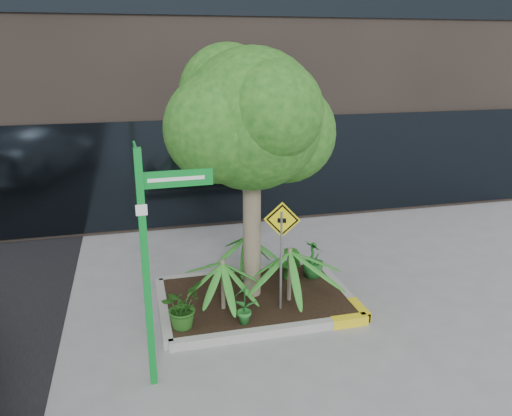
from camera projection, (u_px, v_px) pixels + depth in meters
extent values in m
plane|color=gray|center=(248.00, 313.00, 8.48)|extent=(80.00, 80.00, 0.00)
cube|color=#9E9E99|center=(242.00, 273.00, 9.80)|extent=(3.20, 0.15, 0.15)
cube|color=#9E9E99|center=(272.00, 332.00, 7.77)|extent=(3.20, 0.15, 0.15)
cube|color=#9E9E99|center=(163.00, 310.00, 8.41)|extent=(0.15, 2.20, 0.15)
cube|color=#9E9E99|center=(340.00, 289.00, 9.16)|extent=(0.15, 2.20, 0.15)
cube|color=yellow|center=(350.00, 321.00, 8.07)|extent=(0.60, 0.17, 0.15)
cube|color=black|center=(255.00, 297.00, 8.77)|extent=(3.05, 2.05, 0.06)
cylinder|color=gray|center=(252.00, 226.00, 8.46)|extent=(0.30, 0.30, 2.83)
cylinder|color=gray|center=(257.00, 166.00, 8.16)|extent=(0.54, 0.15, 0.92)
sphere|color=#1A5016|center=(252.00, 119.00, 7.91)|extent=(2.27, 2.27, 2.27)
sphere|color=#1A5016|center=(286.00, 133.00, 8.41)|extent=(1.70, 1.70, 1.70)
sphere|color=#1A5016|center=(219.00, 128.00, 7.63)|extent=(1.70, 1.70, 1.70)
sphere|color=#1A5016|center=(273.00, 111.00, 7.37)|extent=(1.51, 1.51, 1.51)
sphere|color=#1A5016|center=(228.00, 93.00, 8.17)|extent=(1.61, 1.61, 1.61)
cylinder|color=gray|center=(289.00, 274.00, 8.47)|extent=(0.07, 0.07, 0.96)
cylinder|color=gray|center=(223.00, 284.00, 8.20)|extent=(0.07, 0.07, 0.88)
cylinder|color=gray|center=(246.00, 254.00, 9.48)|extent=(0.07, 0.07, 0.81)
imported|color=#215317|center=(182.00, 306.00, 7.68)|extent=(0.87, 0.87, 0.70)
imported|color=#1C5D20|center=(313.00, 259.00, 9.38)|extent=(0.52, 0.52, 0.72)
imported|color=#216D27|center=(244.00, 302.00, 7.77)|extent=(0.55, 0.55, 0.74)
imported|color=#24681E|center=(291.00, 262.00, 9.29)|extent=(0.52, 0.52, 0.69)
cube|color=#0D902D|center=(146.00, 274.00, 6.22)|extent=(0.09, 0.09, 3.20)
cube|color=#0D902D|center=(176.00, 179.00, 5.97)|extent=(0.89, 0.06, 0.21)
cube|color=#0D902D|center=(136.00, 155.00, 6.19)|extent=(0.06, 0.89, 0.21)
cube|color=white|center=(176.00, 179.00, 5.96)|extent=(0.68, 0.03, 0.05)
cube|color=white|center=(134.00, 155.00, 6.18)|extent=(0.03, 0.68, 0.05)
cube|color=white|center=(141.00, 210.00, 5.92)|extent=(0.14, 0.01, 0.14)
cylinder|color=slate|center=(281.00, 262.00, 8.03)|extent=(0.07, 0.12, 1.72)
cube|color=yellow|center=(282.00, 220.00, 7.79)|extent=(0.55, 0.21, 0.58)
cube|color=black|center=(282.00, 220.00, 7.78)|extent=(0.48, 0.18, 0.51)
cube|color=yellow|center=(282.00, 220.00, 7.78)|extent=(0.41, 0.15, 0.44)
cube|color=black|center=(282.00, 221.00, 7.78)|extent=(0.13, 0.05, 0.08)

